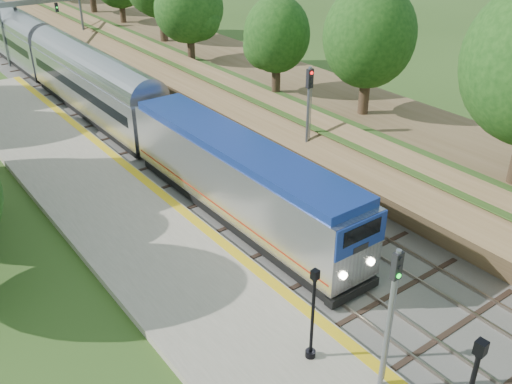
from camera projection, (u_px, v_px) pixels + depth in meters
trackbed at (30, 51)px, 62.13m from camera, size 9.50×170.00×0.28m
platform at (169, 262)px, 27.29m from camera, size 6.40×68.00×0.38m
yellow_stripe at (219, 239)px, 28.70m from camera, size 0.55×68.00×0.01m
embankment at (100, 23)px, 65.61m from camera, size 10.64×170.00×11.70m
signal_gantry at (42, 13)px, 56.58m from camera, size 8.40×0.38×6.20m
train at (16, 39)px, 57.79m from camera, size 2.95×98.08×4.33m
lamppost_far at (312, 320)px, 20.77m from camera, size 0.40×0.40×4.01m
signal_platform at (391, 306)px, 18.72m from camera, size 0.34×0.27×5.79m
signal_farside at (308, 112)px, 33.52m from camera, size 0.38×0.30×6.90m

